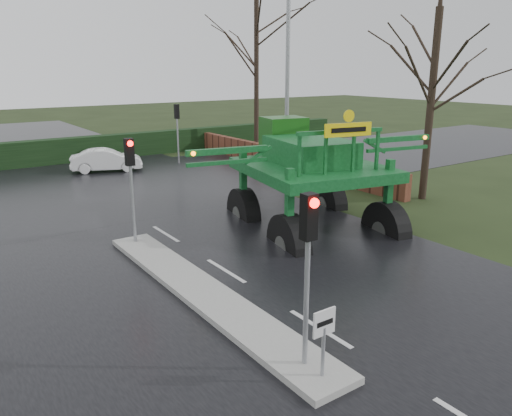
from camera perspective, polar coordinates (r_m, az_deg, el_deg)
ground at (r=11.55m, az=7.29°, el=-13.58°), size 140.00×140.00×0.00m
road_main at (r=19.50m, az=-12.77°, el=-1.40°), size 14.00×80.00×0.02m
road_cross at (r=24.99m, az=-18.08°, el=1.98°), size 80.00×12.00×0.02m
median_island at (r=13.01m, az=-6.09°, el=-9.57°), size 1.20×10.00×0.16m
hedge_row at (r=32.47m, az=-22.46°, el=5.95°), size 44.00×0.90×1.50m
brick_wall at (r=29.55m, az=1.65°, el=5.97°), size 0.40×20.00×1.20m
keep_left_sign at (r=9.30m, az=7.76°, el=-13.89°), size 0.50×0.07×1.35m
traffic_signal_near at (r=8.99m, az=6.00°, el=-4.13°), size 0.26×0.33×3.52m
traffic_signal_mid at (r=16.15m, az=-14.15°, el=4.43°), size 0.26×0.33×3.52m
traffic_signal_far at (r=30.62m, az=-9.02°, el=9.89°), size 0.26×0.33×3.52m
street_light_right at (r=24.54m, az=3.06°, el=16.59°), size 3.85×0.30×10.00m
tree_right_near at (r=22.73m, az=19.60°, el=13.80°), size 5.60×5.60×9.64m
tree_right_far at (r=34.65m, az=0.05°, el=17.22°), size 7.00×7.00×12.05m
crop_sprayer at (r=15.89m, az=3.49°, el=4.63°), size 9.57×6.81×5.43m
white_sedan at (r=29.29m, az=-16.63°, el=4.03°), size 4.05×2.52×1.26m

